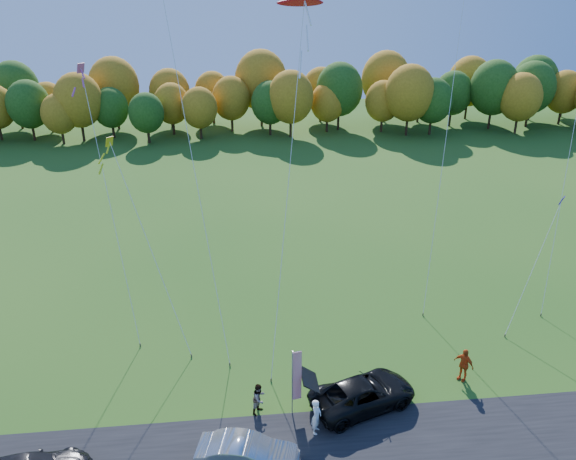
{
  "coord_description": "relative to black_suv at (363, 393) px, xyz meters",
  "views": [
    {
      "loc": [
        -3.13,
        -22.97,
        19.94
      ],
      "look_at": [
        0.0,
        6.0,
        7.0
      ],
      "focal_mm": 35.0,
      "sensor_mm": 36.0,
      "label": 1
    }
  ],
  "objects": [
    {
      "name": "kite_delta_red",
      "position": [
        -3.04,
        7.0,
        9.22
      ],
      "size": [
        4.31,
        10.06,
        20.65
      ],
      "color": "#4C3F33",
      "rests_on": "ground"
    },
    {
      "name": "tree_line",
      "position": [
        -3.11,
        55.84,
        -0.77
      ],
      "size": [
        116.0,
        12.0,
        10.0
      ],
      "primitive_type": null,
      "color": "#1E4711",
      "rests_on": "ground"
    },
    {
      "name": "kite_diamond_yellow",
      "position": [
        -10.99,
        7.57,
        5.13
      ],
      "size": [
        4.62,
        5.56,
        12.17
      ],
      "color": "#4C3F33",
      "rests_on": "ground"
    },
    {
      "name": "asphalt_strip",
      "position": [
        -3.11,
        -3.16,
        -0.76
      ],
      "size": [
        90.0,
        6.0,
        0.01
      ],
      "primitive_type": "cube",
      "color": "black",
      "rests_on": "ground"
    },
    {
      "name": "feather_flag",
      "position": [
        -3.47,
        -0.14,
        1.54
      ],
      "size": [
        0.5,
        0.16,
        3.78
      ],
      "color": "#999999",
      "rests_on": "ground"
    },
    {
      "name": "black_suv",
      "position": [
        0.0,
        0.0,
        0.0
      ],
      "size": [
        6.05,
        4.21,
        1.54
      ],
      "primitive_type": "imported",
      "rotation": [
        0.0,
        0.0,
        1.9
      ],
      "color": "black",
      "rests_on": "ground"
    },
    {
      "name": "kite_diamond_blue_low",
      "position": [
        11.85,
        6.3,
        3.23
      ],
      "size": [
        4.03,
        3.04,
        8.36
      ],
      "color": "#4C3F33",
      "rests_on": "ground"
    },
    {
      "name": "kite_delta_blue",
      "position": [
        -8.82,
        9.74,
        13.77
      ],
      "size": [
        5.8,
        12.61,
        30.14
      ],
      "color": "#4C3F33",
      "rests_on": "ground"
    },
    {
      "name": "person_tailgate_a",
      "position": [
        -2.65,
        -1.56,
        0.17
      ],
      "size": [
        0.68,
        0.8,
        1.88
      ],
      "primitive_type": "imported",
      "rotation": [
        0.0,
        0.0,
        1.18
      ],
      "color": "white",
      "rests_on": "ground"
    },
    {
      "name": "person_tailgate_b",
      "position": [
        -5.28,
        0.11,
        0.07
      ],
      "size": [
        1.01,
        1.04,
        1.68
      ],
      "primitive_type": "imported",
      "rotation": [
        0.0,
        0.0,
        0.89
      ],
      "color": "gray",
      "rests_on": "ground"
    },
    {
      "name": "kite_diamond_pink",
      "position": [
        -13.55,
        10.42,
        6.88
      ],
      "size": [
        3.59,
        8.49,
        15.71
      ],
      "color": "#4C3F33",
      "rests_on": "ground"
    },
    {
      "name": "ground",
      "position": [
        -3.11,
        0.84,
        -0.77
      ],
      "size": [
        160.0,
        160.0,
        0.0
      ],
      "primitive_type": "plane",
      "color": "#1F4D14"
    },
    {
      "name": "silver_sedan",
      "position": [
        -6.01,
        -3.38,
        -0.02
      ],
      "size": [
        4.78,
        2.56,
        1.5
      ],
      "primitive_type": "imported",
      "rotation": [
        0.0,
        0.0,
        1.35
      ],
      "color": "silver",
      "rests_on": "ground"
    },
    {
      "name": "kite_parafoil_orange",
      "position": [
        8.38,
        13.46,
        15.31
      ],
      "size": [
        6.73,
        11.75,
        32.48
      ],
      "color": "#4C3F33",
      "rests_on": "ground"
    },
    {
      "name": "person_east",
      "position": [
        5.88,
        1.47,
        0.21
      ],
      "size": [
        1.08,
        1.19,
        1.95
      ],
      "primitive_type": "imported",
      "rotation": [
        0.0,
        0.0,
        -0.9
      ],
      "color": "#C44512",
      "rests_on": "ground"
    },
    {
      "name": "kite_parafoil_rainbow",
      "position": [
        15.55,
        10.59,
        7.45
      ],
      "size": [
        5.72,
        7.72,
        16.68
      ],
      "color": "#4C3F33",
      "rests_on": "ground"
    }
  ]
}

